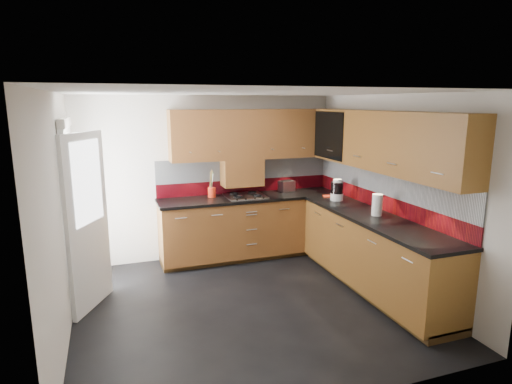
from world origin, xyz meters
name	(u,v)px	position (x,y,z in m)	size (l,w,h in m)	color
room	(247,177)	(0.00, 0.00, 1.50)	(4.00, 3.80, 2.64)	black
base_cabinets	(305,240)	(1.07, 0.72, 0.44)	(2.70, 3.20, 0.95)	#602E15
countertop	(306,207)	(1.05, 0.70, 0.92)	(2.72, 3.22, 0.04)	black
backsplash	(313,182)	(1.28, 0.93, 1.21)	(2.70, 3.20, 0.54)	#650912
upper_cabinets	(317,138)	(1.23, 0.78, 1.84)	(2.50, 3.20, 0.72)	#602E15
extractor_hood	(242,172)	(0.45, 1.64, 1.28)	(0.60, 0.33, 0.40)	#602E15
glass_cabinet	(338,133)	(1.71, 1.07, 1.87)	(0.32, 0.80, 0.66)	black
back_door	(78,216)	(-1.78, 0.75, 1.03)	(0.42, 1.19, 2.04)	white
gas_hob	(246,196)	(0.45, 1.47, 0.95)	(0.57, 0.50, 0.04)	silver
utensil_pot	(212,191)	(-0.02, 1.63, 1.03)	(0.11, 0.11, 0.40)	red
toaster	(287,186)	(1.18, 1.64, 1.02)	(0.27, 0.20, 0.17)	silver
food_processor	(337,191)	(1.60, 0.84, 1.08)	(0.18, 0.18, 0.30)	white
paper_towel	(377,205)	(1.65, -0.06, 1.07)	(0.13, 0.13, 0.27)	white
orange_cloth	(328,196)	(1.60, 1.08, 0.95)	(0.14, 0.12, 0.01)	red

